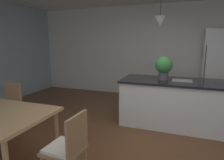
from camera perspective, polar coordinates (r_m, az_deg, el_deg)
name	(u,v)px	position (r m, az deg, el deg)	size (l,w,h in m)	color
ground_plane	(141,155)	(3.06, 8.79, -21.27)	(10.00, 8.40, 0.04)	brown
wall_back_kitchen	(165,52)	(5.83, 15.59, 8.11)	(10.00, 0.12, 2.70)	silver
chair_far_left	(8,105)	(4.03, -28.67, -6.69)	(0.40, 0.40, 0.87)	#A87F56
chair_kitchen_end	(68,147)	(2.28, -13.15, -19.02)	(0.42, 0.42, 0.87)	#A87F56
kitchen_island	(179,103)	(3.95, 19.55, -6.49)	(2.25, 0.92, 0.91)	silver
refrigerator	(215,68)	(5.50, 28.58, 3.09)	(0.65, 0.67, 1.95)	silver
pendant_over_island_main	(160,21)	(3.82, 14.24, 16.72)	(0.21, 0.21, 0.79)	black
potted_plant_on_island	(164,66)	(3.82, 15.28, 3.94)	(0.33, 0.33, 0.45)	#4C4C51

